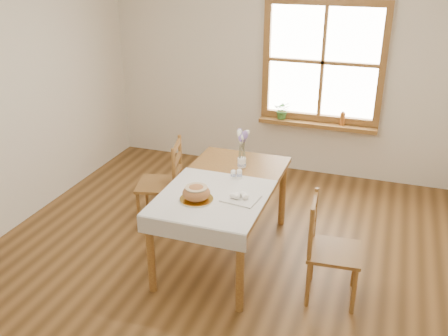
{
  "coord_description": "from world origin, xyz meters",
  "views": [
    {
      "loc": [
        1.34,
        -3.55,
        2.71
      ],
      "look_at": [
        0.0,
        0.3,
        0.9
      ],
      "focal_mm": 40.0,
      "sensor_mm": 36.0,
      "label": 1
    }
  ],
  "objects_px": {
    "dining_table": "(224,191)",
    "chair_left": "(159,183)",
    "flower_vase": "(242,163)",
    "bread_plate": "(196,199)",
    "chair_right": "(335,250)"
  },
  "relations": [
    {
      "from": "chair_left",
      "to": "flower_vase",
      "type": "height_order",
      "value": "chair_left"
    },
    {
      "from": "chair_left",
      "to": "flower_vase",
      "type": "bearing_deg",
      "value": 79.31
    },
    {
      "from": "chair_right",
      "to": "flower_vase",
      "type": "distance_m",
      "value": 1.28
    },
    {
      "from": "chair_right",
      "to": "bread_plate",
      "type": "distance_m",
      "value": 1.21
    },
    {
      "from": "chair_right",
      "to": "bread_plate",
      "type": "relative_size",
      "value": 3.29
    },
    {
      "from": "chair_right",
      "to": "flower_vase",
      "type": "xyz_separation_m",
      "value": [
        -1.01,
        0.7,
        0.34
      ]
    },
    {
      "from": "dining_table",
      "to": "chair_right",
      "type": "xyz_separation_m",
      "value": [
        1.06,
        -0.31,
        -0.21
      ]
    },
    {
      "from": "flower_vase",
      "to": "dining_table",
      "type": "bearing_deg",
      "value": -97.14
    },
    {
      "from": "flower_vase",
      "to": "bread_plate",
      "type": "bearing_deg",
      "value": -100.85
    },
    {
      "from": "dining_table",
      "to": "bread_plate",
      "type": "height_order",
      "value": "bread_plate"
    },
    {
      "from": "chair_left",
      "to": "bread_plate",
      "type": "distance_m",
      "value": 1.08
    },
    {
      "from": "chair_left",
      "to": "bread_plate",
      "type": "height_order",
      "value": "chair_left"
    },
    {
      "from": "dining_table",
      "to": "chair_left",
      "type": "relative_size",
      "value": 1.71
    },
    {
      "from": "dining_table",
      "to": "chair_left",
      "type": "xyz_separation_m",
      "value": [
        -0.83,
        0.33,
        -0.2
      ]
    },
    {
      "from": "chair_left",
      "to": "flower_vase",
      "type": "distance_m",
      "value": 0.94
    }
  ]
}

